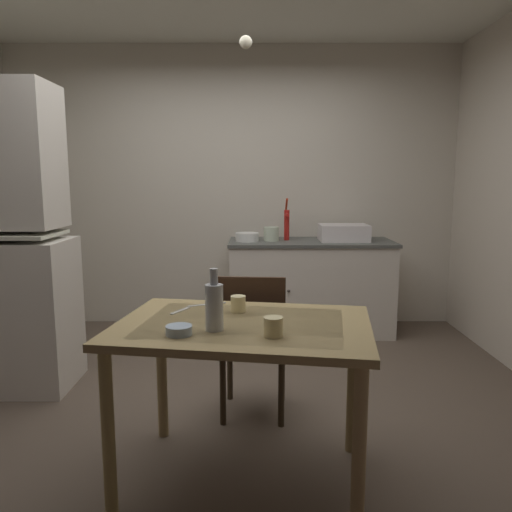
# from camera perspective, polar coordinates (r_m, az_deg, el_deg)

# --- Properties ---
(ground_plane) EXTENTS (5.31, 5.31, 0.00)m
(ground_plane) POSITION_cam_1_polar(r_m,az_deg,el_deg) (3.34, -3.83, -16.41)
(ground_plane) COLOR brown
(wall_back) EXTENTS (4.41, 0.10, 2.68)m
(wall_back) POSITION_cam_1_polar(r_m,az_deg,el_deg) (4.90, -2.44, 7.87)
(wall_back) COLOR beige
(wall_back) RESTS_ON ground
(counter_cabinet) EXTENTS (1.51, 0.64, 0.86)m
(counter_cabinet) POSITION_cam_1_polar(r_m,az_deg,el_deg) (4.66, 6.52, -3.50)
(counter_cabinet) COLOR silver
(counter_cabinet) RESTS_ON ground
(sink_basin) EXTENTS (0.44, 0.34, 0.15)m
(sink_basin) POSITION_cam_1_polar(r_m,az_deg,el_deg) (4.62, 10.32, 2.71)
(sink_basin) COLOR white
(sink_basin) RESTS_ON counter_cabinet
(hand_pump) EXTENTS (0.05, 0.27, 0.39)m
(hand_pump) POSITION_cam_1_polar(r_m,az_deg,el_deg) (4.59, 3.82, 3.94)
(hand_pump) COLOR #B21E19
(hand_pump) RESTS_ON counter_cabinet
(mixing_bowl_counter) EXTENTS (0.21, 0.21, 0.08)m
(mixing_bowl_counter) POSITION_cam_1_polar(r_m,az_deg,el_deg) (4.50, -0.80, 2.20)
(mixing_bowl_counter) COLOR white
(mixing_bowl_counter) RESTS_ON counter_cabinet
(stoneware_crock) EXTENTS (0.14, 0.14, 0.13)m
(stoneware_crock) POSITION_cam_1_polar(r_m,az_deg,el_deg) (4.54, 2.02, 2.56)
(stoneware_crock) COLOR beige
(stoneware_crock) RESTS_ON counter_cabinet
(dining_table) EXTENTS (1.26, 0.95, 0.78)m
(dining_table) POSITION_cam_1_polar(r_m,az_deg,el_deg) (2.31, -1.28, -10.14)
(dining_table) COLOR #A18754
(dining_table) RESTS_ON ground
(chair_far_side) EXTENTS (0.43, 0.43, 0.89)m
(chair_far_side) POSITION_cam_1_polar(r_m,az_deg,el_deg) (2.96, -0.10, -10.00)
(chair_far_side) COLOR #372A1A
(chair_far_side) RESTS_ON ground
(serving_bowl_wide) EXTENTS (0.11, 0.11, 0.04)m
(serving_bowl_wide) POSITION_cam_1_polar(r_m,az_deg,el_deg) (2.13, -8.66, -8.47)
(serving_bowl_wide) COLOR #9EB2C6
(serving_bowl_wide) RESTS_ON dining_table
(teacup_mint) EXTENTS (0.08, 0.08, 0.08)m
(teacup_mint) POSITION_cam_1_polar(r_m,az_deg,el_deg) (2.08, 2.24, -8.18)
(teacup_mint) COLOR beige
(teacup_mint) RESTS_ON dining_table
(mug_dark) EXTENTS (0.07, 0.07, 0.08)m
(mug_dark) POSITION_cam_1_polar(r_m,az_deg,el_deg) (2.45, -1.84, -5.55)
(mug_dark) COLOR beige
(mug_dark) RESTS_ON dining_table
(glass_bottle) EXTENTS (0.08, 0.08, 0.27)m
(glass_bottle) POSITION_cam_1_polar(r_m,az_deg,el_deg) (2.15, -4.62, -5.72)
(glass_bottle) COLOR #B7BCC1
(glass_bottle) RESTS_ON dining_table
(table_knife) EXTENTS (0.20, 0.10, 0.00)m
(table_knife) POSITION_cam_1_polar(r_m,az_deg,el_deg) (2.60, -5.49, -5.60)
(table_knife) COLOR silver
(table_knife) RESTS_ON dining_table
(teaspoon_near_bowl) EXTENTS (0.08, 0.13, 0.00)m
(teaspoon_near_bowl) POSITION_cam_1_polar(r_m,az_deg,el_deg) (2.49, -8.55, -6.28)
(teaspoon_near_bowl) COLOR beige
(teaspoon_near_bowl) RESTS_ON dining_table
(pendant_bulb) EXTENTS (0.08, 0.08, 0.08)m
(pendant_bulb) POSITION_cam_1_polar(r_m,az_deg,el_deg) (3.32, -0.94, 23.49)
(pendant_bulb) COLOR #F9EFCC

